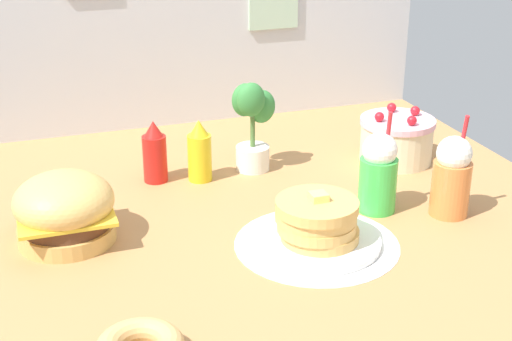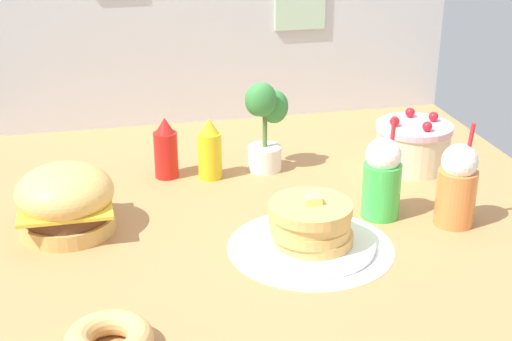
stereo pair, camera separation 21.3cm
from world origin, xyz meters
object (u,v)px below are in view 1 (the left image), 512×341
at_px(orange_float_cup, 452,177).
at_px(layer_cake, 396,139).
at_px(cream_soda_cup, 378,173).
at_px(mustard_bottle, 200,152).
at_px(pancake_stack, 317,225).
at_px(ketchup_bottle, 155,153).
at_px(potted_plant, 253,122).
at_px(burger, 65,210).

bearing_deg(orange_float_cup, layer_cake, 82.70).
bearing_deg(cream_soda_cup, mustard_bottle, 138.48).
height_order(mustard_bottle, orange_float_cup, orange_float_cup).
xyz_separation_m(pancake_stack, cream_soda_cup, (0.26, 0.15, 0.06)).
bearing_deg(layer_cake, orange_float_cup, -97.30).
distance_m(layer_cake, orange_float_cup, 0.43).
height_order(layer_cake, orange_float_cup, orange_float_cup).
xyz_separation_m(layer_cake, ketchup_bottle, (-0.83, 0.10, 0.02)).
bearing_deg(mustard_bottle, layer_cake, -5.08).
xyz_separation_m(pancake_stack, ketchup_bottle, (-0.33, 0.58, 0.03)).
bearing_deg(layer_cake, cream_soda_cup, -126.48).
distance_m(pancake_stack, potted_plant, 0.58).
bearing_deg(ketchup_bottle, cream_soda_cup, -36.48).
relative_size(burger, pancake_stack, 0.78).
distance_m(layer_cake, cream_soda_cup, 0.41).
bearing_deg(burger, ketchup_bottle, 45.89).
height_order(layer_cake, mustard_bottle, mustard_bottle).
bearing_deg(potted_plant, pancake_stack, -90.64).
bearing_deg(mustard_bottle, pancake_stack, -70.86).
relative_size(mustard_bottle, potted_plant, 0.66).
distance_m(burger, mustard_bottle, 0.54).
xyz_separation_m(burger, ketchup_bottle, (0.32, 0.33, 0.00)).
xyz_separation_m(burger, mustard_bottle, (0.46, 0.29, 0.00)).
height_order(layer_cake, potted_plant, potted_plant).
bearing_deg(burger, pancake_stack, -21.16).
xyz_separation_m(ketchup_bottle, potted_plant, (0.33, -0.01, 0.07)).
bearing_deg(burger, orange_float_cup, -10.29).
distance_m(ketchup_bottle, orange_float_cup, 0.94).
relative_size(burger, potted_plant, 0.87).
xyz_separation_m(layer_cake, orange_float_cup, (-0.05, -0.43, 0.04)).
bearing_deg(orange_float_cup, ketchup_bottle, 145.81).
bearing_deg(ketchup_bottle, burger, -134.11).
bearing_deg(layer_cake, potted_plant, 169.52).
relative_size(burger, ketchup_bottle, 1.33).
height_order(pancake_stack, ketchup_bottle, ketchup_bottle).
relative_size(burger, mustard_bottle, 1.33).
bearing_deg(cream_soda_cup, pancake_stack, -150.44).
bearing_deg(burger, mustard_bottle, 32.26).
height_order(pancake_stack, cream_soda_cup, cream_soda_cup).
xyz_separation_m(burger, potted_plant, (0.65, 0.32, 0.07)).
bearing_deg(orange_float_cup, mustard_bottle, 142.47).
bearing_deg(ketchup_bottle, mustard_bottle, -15.46).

